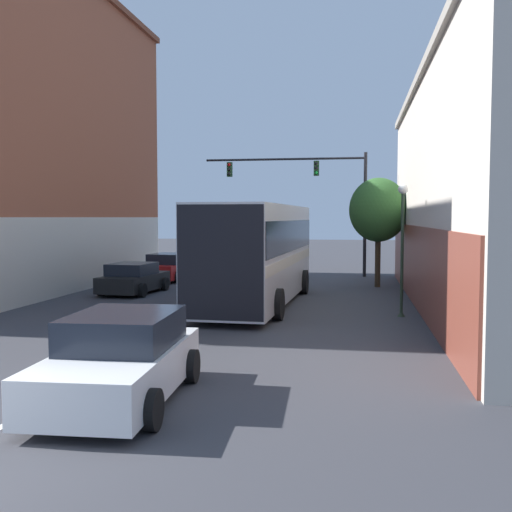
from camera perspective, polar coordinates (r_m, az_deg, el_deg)
The scene contains 9 objects.
lane_center_line at distance 22.33m, azimuth -4.39°, elevation -4.53°, with size 0.14×42.47×0.01m.
bus at distance 21.93m, azimuth 0.14°, elevation 0.65°, with size 3.20×10.72×3.63m.
hatchback_foreground at distance 10.83m, azimuth -12.78°, elevation -9.63°, with size 2.31×4.36×1.51m.
parked_car_left_near at distance 25.74m, azimuth -11.58°, elevation -2.14°, with size 2.21×3.95×1.28m.
parked_car_left_mid at distance 37.07m, azimuth -5.09°, elevation -0.20°, with size 2.45×4.83×1.45m.
parked_car_left_far at distance 30.70m, azimuth -8.18°, elevation -1.09°, with size 2.33×4.00×1.37m.
traffic_signal_gantry at distance 32.79m, azimuth 5.78°, elevation 6.59°, with size 8.82×0.36×6.67m.
street_lamp at distance 19.72m, azimuth 13.76°, elevation 1.53°, with size 0.32×0.32×4.26m.
street_tree_near at distance 27.97m, azimuth 11.58°, elevation 4.29°, with size 2.66×2.39×5.00m.
Camera 1 is at (5.31, -6.22, 3.20)m, focal length 42.00 mm.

